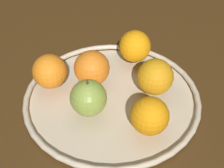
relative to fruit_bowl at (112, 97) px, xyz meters
The scene contains 8 objects.
ground_plane 2.92cm from the fruit_bowl, ahead, with size 159.26×159.26×4.00cm, color #472C12.
fruit_bowl is the anchor object (origin of this frame).
apple 8.34cm from the fruit_bowl, ahead, with size 7.56×7.56×8.36cm.
orange_front_right 7.82cm from the fruit_bowl, 86.05° to the right, with size 7.99×7.99×7.99cm, color orange.
orange_front_left 14.81cm from the fruit_bowl, 60.22° to the right, with size 7.68×7.68×7.68cm, color orange.
orange_back_left 14.61cm from the fruit_bowl, 160.38° to the right, with size 7.76×7.76×7.76cm, color orange.
orange_back_right 10.54cm from the fruit_bowl, 140.69° to the left, with size 7.95×7.95×7.95cm, color orange.
orange_center 13.02cm from the fruit_bowl, 78.92° to the left, with size 7.51×7.51×7.51cm, color orange.
Camera 1 is at (36.97, 34.59, 50.13)cm, focal length 51.11 mm.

